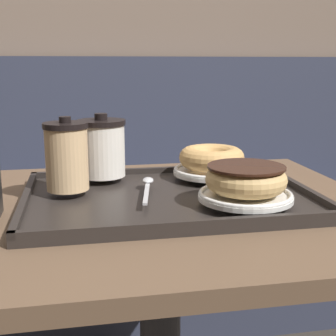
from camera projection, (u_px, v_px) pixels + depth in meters
name	position (u px, v px, depth m)	size (l,w,h in m)	color
wall_behind	(111.00, 4.00, 1.82)	(8.00, 0.05, 2.40)	#7A6656
booth_bench	(172.00, 236.00, 1.82)	(1.61, 0.44, 1.00)	#33384C
cafe_table	(160.00, 290.00, 0.91)	(0.83, 0.69, 0.72)	brown
serving_tray	(168.00, 197.00, 0.88)	(0.53, 0.38, 0.02)	#282321
coffee_cup_front	(67.00, 156.00, 0.86)	(0.08, 0.08, 0.14)	#E0B784
coffee_cup_rear	(102.00, 148.00, 0.97)	(0.10, 0.10, 0.13)	white
plate_with_chocolate_donut	(245.00, 196.00, 0.81)	(0.16, 0.16, 0.01)	white
donut_chocolate_glazed	(246.00, 179.00, 0.80)	(0.14, 0.14, 0.05)	#DBB270
plate_with_plain_donut	(211.00, 171.00, 0.99)	(0.16, 0.16, 0.01)	white
donut_plain	(212.00, 158.00, 0.99)	(0.14, 0.14, 0.04)	tan
spoon	(147.00, 184.00, 0.89)	(0.04, 0.17, 0.01)	silver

